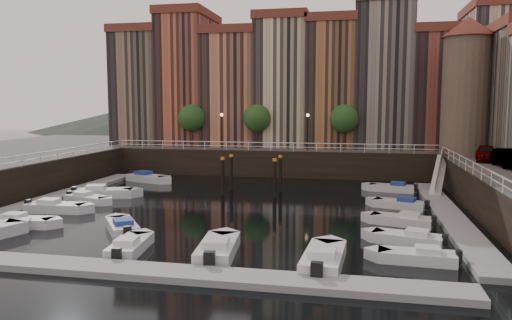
% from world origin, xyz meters
% --- Properties ---
extents(ground, '(200.00, 200.00, 0.00)m').
position_xyz_m(ground, '(0.00, 0.00, 0.00)').
color(ground, black).
rests_on(ground, ground).
extents(quay_far, '(80.00, 20.00, 3.00)m').
position_xyz_m(quay_far, '(0.00, 26.00, 1.50)').
color(quay_far, black).
rests_on(quay_far, ground).
extents(dock_left, '(2.00, 28.00, 0.35)m').
position_xyz_m(dock_left, '(-16.20, -1.00, 0.17)').
color(dock_left, gray).
rests_on(dock_left, ground).
extents(dock_right, '(2.00, 28.00, 0.35)m').
position_xyz_m(dock_right, '(16.20, -1.00, 0.17)').
color(dock_right, gray).
rests_on(dock_right, ground).
extents(dock_near, '(30.00, 2.00, 0.35)m').
position_xyz_m(dock_near, '(0.00, -17.00, 0.17)').
color(dock_near, gray).
rests_on(dock_near, ground).
extents(mountains, '(145.00, 100.00, 18.00)m').
position_xyz_m(mountains, '(1.72, 110.00, 7.92)').
color(mountains, '#2D382D').
rests_on(mountains, ground).
extents(far_terrace, '(48.70, 10.30, 17.50)m').
position_xyz_m(far_terrace, '(3.31, 23.50, 10.95)').
color(far_terrace, '#7B674E').
rests_on(far_terrace, quay_far).
extents(corner_tower, '(5.20, 5.20, 13.80)m').
position_xyz_m(corner_tower, '(20.00, 14.50, 10.19)').
color(corner_tower, '#6B5B4C').
rests_on(corner_tower, quay_right).
extents(promenade_trees, '(21.20, 3.20, 5.20)m').
position_xyz_m(promenade_trees, '(-1.33, 18.20, 6.58)').
color(promenade_trees, black).
rests_on(promenade_trees, quay_far).
extents(street_lamps, '(10.36, 0.36, 4.18)m').
position_xyz_m(street_lamps, '(-1.00, 17.20, 5.90)').
color(street_lamps, black).
rests_on(street_lamps, quay_far).
extents(railings, '(36.08, 34.04, 0.52)m').
position_xyz_m(railings, '(0.00, 4.88, 3.79)').
color(railings, white).
rests_on(railings, ground).
extents(gangway, '(2.78, 8.32, 3.73)m').
position_xyz_m(gangway, '(17.10, 10.00, 1.92)').
color(gangway, white).
rests_on(gangway, ground).
extents(mooring_pilings, '(5.23, 3.22, 3.78)m').
position_xyz_m(mooring_pilings, '(0.07, 5.69, 1.65)').
color(mooring_pilings, black).
rests_on(mooring_pilings, ground).
extents(boat_left_0, '(4.47, 2.03, 1.01)m').
position_xyz_m(boat_left_0, '(-12.57, -9.79, 0.34)').
color(boat_left_0, silver).
rests_on(boat_left_0, ground).
extents(boat_left_1, '(4.81, 2.06, 1.09)m').
position_xyz_m(boat_left_1, '(-13.10, -5.11, 0.37)').
color(boat_left_1, silver).
rests_on(boat_left_1, ground).
extents(boat_left_2, '(4.37, 2.61, 0.98)m').
position_xyz_m(boat_left_2, '(-12.68, -1.29, 0.33)').
color(boat_left_2, silver).
rests_on(boat_left_2, ground).
extents(boat_left_3, '(5.37, 3.32, 1.21)m').
position_xyz_m(boat_left_3, '(-12.54, 1.14, 0.41)').
color(boat_left_3, silver).
rests_on(boat_left_3, ground).
extents(boat_left_4, '(5.20, 3.44, 1.17)m').
position_xyz_m(boat_left_4, '(-12.44, 10.44, 0.40)').
color(boat_left_4, silver).
rests_on(boat_left_4, ground).
extents(boat_right_0, '(4.21, 1.73, 0.96)m').
position_xyz_m(boat_right_0, '(12.84, -12.36, 0.32)').
color(boat_right_0, silver).
rests_on(boat_right_0, ground).
extents(boat_right_1, '(4.40, 2.58, 0.99)m').
position_xyz_m(boat_right_1, '(12.69, -8.82, 0.33)').
color(boat_right_1, silver).
rests_on(boat_right_1, ground).
extents(boat_right_2, '(4.45, 2.61, 1.00)m').
position_xyz_m(boat_right_2, '(12.73, -4.06, 0.34)').
color(boat_right_2, silver).
rests_on(boat_right_2, ground).
extents(boat_right_3, '(4.37, 2.80, 0.98)m').
position_xyz_m(boat_right_3, '(13.04, 1.63, 0.33)').
color(boat_right_3, silver).
rests_on(boat_right_3, ground).
extents(boat_right_4, '(4.53, 2.43, 1.01)m').
position_xyz_m(boat_right_4, '(12.93, 9.39, 0.34)').
color(boat_right_4, silver).
rests_on(boat_right_4, ground).
extents(boat_near_1, '(2.09, 4.47, 1.01)m').
position_xyz_m(boat_near_1, '(-2.79, -13.67, 0.34)').
color(boat_near_1, silver).
rests_on(boat_near_1, ground).
extents(boat_near_2, '(2.43, 5.28, 1.19)m').
position_xyz_m(boat_near_2, '(2.24, -13.43, 0.40)').
color(boat_near_2, silver).
rests_on(boat_near_2, ground).
extents(boat_near_3, '(2.17, 5.30, 1.21)m').
position_xyz_m(boat_near_3, '(8.00, -14.02, 0.41)').
color(boat_near_3, silver).
rests_on(boat_near_3, ground).
extents(car_a, '(2.58, 4.64, 1.49)m').
position_xyz_m(car_a, '(20.97, 9.21, 3.75)').
color(car_a, gray).
rests_on(car_a, quay_right).
extents(car_b, '(1.87, 4.68, 1.51)m').
position_xyz_m(car_b, '(21.67, 4.87, 3.76)').
color(car_b, gray).
rests_on(car_b, quay_right).
extents(boat_extra_21, '(3.74, 4.36, 1.02)m').
position_xyz_m(boat_extra_21, '(-5.25, -9.65, 0.35)').
color(boat_extra_21, silver).
rests_on(boat_extra_21, ground).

